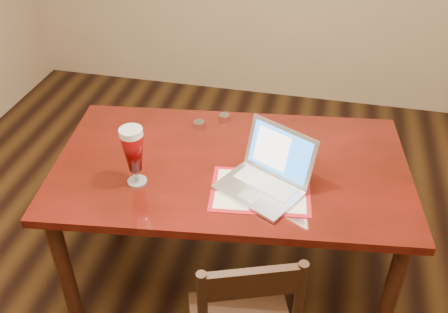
# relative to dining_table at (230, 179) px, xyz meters

# --- Properties ---
(ground) EXTENTS (5.00, 5.00, 0.00)m
(ground) POSITION_rel_dining_table_xyz_m (-0.06, -0.29, -0.73)
(ground) COLOR black
(ground) RESTS_ON ground
(dining_table) EXTENTS (1.85, 1.19, 1.11)m
(dining_table) POSITION_rel_dining_table_xyz_m (0.00, 0.00, 0.00)
(dining_table) COLOR #540F0B
(dining_table) RESTS_ON ground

